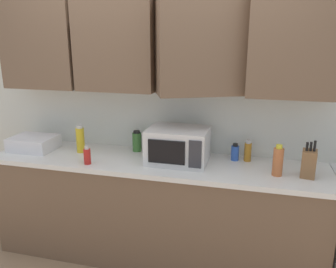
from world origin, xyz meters
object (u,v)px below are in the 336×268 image
at_px(microwave, 178,145).
at_px(bottle_amber_vinegar, 248,151).
at_px(bottle_green_oil, 137,141).
at_px(bottle_blue_cleaner, 235,153).
at_px(bottle_yellow_mustard, 80,139).
at_px(knife_block, 309,163).
at_px(dish_rack, 34,143).
at_px(bottle_spice_jar, 278,161).
at_px(bottle_red_sauce, 87,156).

xyz_separation_m(microwave, bottle_amber_vinegar, (0.55, 0.16, -0.06)).
xyz_separation_m(microwave, bottle_green_oil, (-0.41, 0.18, -0.05)).
bearing_deg(bottle_blue_cleaner, bottle_yellow_mustard, -174.34).
height_order(microwave, knife_block, microwave).
bearing_deg(dish_rack, knife_block, -1.13).
distance_m(knife_block, bottle_spice_jar, 0.22).
height_order(bottle_amber_vinegar, bottle_yellow_mustard, bottle_yellow_mustard).
relative_size(bottle_blue_cleaner, bottle_green_oil, 0.77).
relative_size(dish_rack, bottle_amber_vinegar, 2.10).
distance_m(bottle_blue_cleaner, bottle_amber_vinegar, 0.10).
distance_m(microwave, knife_block, 0.99).
relative_size(bottle_amber_vinegar, bottle_yellow_mustard, 0.73).
bearing_deg(bottle_spice_jar, bottle_yellow_mustard, 175.97).
bearing_deg(microwave, bottle_red_sauce, -161.81).
bearing_deg(bottle_amber_vinegar, bottle_yellow_mustard, -174.51).
bearing_deg(bottle_spice_jar, bottle_red_sauce, -174.64).
relative_size(dish_rack, bottle_spice_jar, 1.62).
relative_size(dish_rack, knife_block, 1.36).
distance_m(microwave, bottle_blue_cleaner, 0.48).
distance_m(dish_rack, bottle_spice_jar, 2.10).
bearing_deg(bottle_green_oil, dish_rack, -167.98).
relative_size(dish_rack, bottle_green_oil, 2.05).
height_order(knife_block, bottle_blue_cleaner, knife_block).
bearing_deg(bottle_yellow_mustard, bottle_spice_jar, -4.03).
bearing_deg(dish_rack, bottle_amber_vinegar, 5.46).
xyz_separation_m(knife_block, bottle_blue_cleaner, (-0.54, 0.22, -0.04)).
height_order(knife_block, bottle_spice_jar, knife_block).
distance_m(bottle_amber_vinegar, bottle_green_oil, 0.96).
distance_m(microwave, bottle_yellow_mustard, 0.89).
distance_m(bottle_amber_vinegar, bottle_yellow_mustard, 1.44).
xyz_separation_m(dish_rack, bottle_yellow_mustard, (0.45, 0.04, 0.06)).
xyz_separation_m(bottle_spice_jar, bottle_red_sauce, (-1.46, -0.14, -0.04)).
distance_m(bottle_blue_cleaner, bottle_red_sauce, 1.20).
bearing_deg(bottle_yellow_mustard, knife_block, -2.68).
distance_m(microwave, dish_rack, 1.33).
bearing_deg(bottle_green_oil, bottle_red_sauce, -124.16).
relative_size(bottle_green_oil, bottle_yellow_mustard, 0.75).
relative_size(knife_block, bottle_amber_vinegar, 1.54).
height_order(bottle_blue_cleaner, bottle_amber_vinegar, bottle_amber_vinegar).
height_order(bottle_amber_vinegar, bottle_spice_jar, bottle_spice_jar).
xyz_separation_m(microwave, bottle_spice_jar, (0.77, -0.09, -0.03)).
bearing_deg(bottle_blue_cleaner, dish_rack, -174.41).
distance_m(dish_rack, bottle_yellow_mustard, 0.45).
bearing_deg(microwave, bottle_yellow_mustard, 178.27).
xyz_separation_m(bottle_green_oil, bottle_yellow_mustard, (-0.47, -0.15, 0.03)).
bearing_deg(knife_block, bottle_green_oil, 170.24).
xyz_separation_m(knife_block, bottle_yellow_mustard, (-1.87, 0.09, 0.01)).
relative_size(knife_block, bottle_red_sauce, 1.85).
height_order(dish_rack, bottle_spice_jar, bottle_spice_jar).
distance_m(dish_rack, bottle_blue_cleaner, 1.78).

